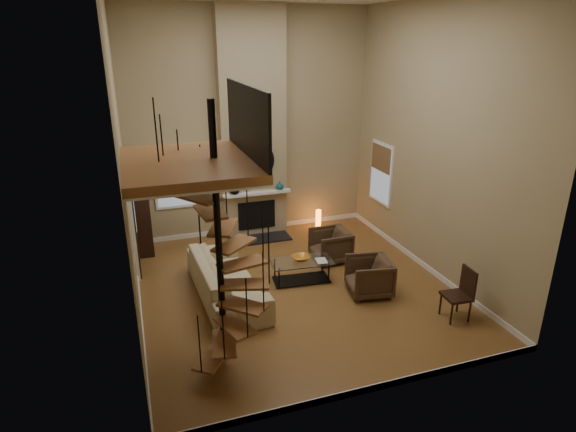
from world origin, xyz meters
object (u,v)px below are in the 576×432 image
object	(u,v)px
armchair_near	(334,245)
side_chair	(461,291)
armchair_far	(373,276)
accent_lamp	(318,219)
sofa	(226,278)
floor_lamp	(197,195)
hutch	(141,214)
coffee_table	(301,268)

from	to	relation	value
armchair_near	side_chair	xyz separation A→B (m)	(1.17, -2.94, 0.17)
armchair_far	accent_lamp	world-z (taller)	armchair_far
sofa	floor_lamp	distance (m)	2.44
armchair_near	hutch	bearing A→B (deg)	-114.94
armchair_near	accent_lamp	bearing A→B (deg)	167.58
armchair_near	armchair_far	distance (m)	1.64
sofa	armchair_near	xyz separation A→B (m)	(2.65, 0.86, -0.04)
armchair_near	coffee_table	distance (m)	1.27
coffee_table	accent_lamp	xyz separation A→B (m)	(1.44, 2.62, -0.03)
coffee_table	armchair_far	bearing A→B (deg)	-38.06
coffee_table	hutch	bearing A→B (deg)	139.54
accent_lamp	floor_lamp	bearing A→B (deg)	-170.23
coffee_table	side_chair	world-z (taller)	side_chair
armchair_near	floor_lamp	world-z (taller)	floor_lamp
armchair_far	side_chair	world-z (taller)	side_chair
sofa	floor_lamp	world-z (taller)	floor_lamp
hutch	armchair_far	bearing A→B (deg)	-39.81
accent_lamp	hutch	bearing A→B (deg)	-179.26
side_chair	armchair_near	bearing A→B (deg)	111.72
armchair_near	accent_lamp	distance (m)	1.94
armchair_near	floor_lamp	distance (m)	3.28
sofa	side_chair	distance (m)	4.35
hutch	sofa	xyz separation A→B (m)	(1.39, -2.70, -0.55)
hutch	accent_lamp	xyz separation A→B (m)	(4.44, 0.06, -0.70)
side_chair	coffee_table	bearing A→B (deg)	134.95
coffee_table	accent_lamp	world-z (taller)	accent_lamp
sofa	armchair_far	bearing A→B (deg)	-108.20
sofa	armchair_near	distance (m)	2.79
floor_lamp	side_chair	xyz separation A→B (m)	(3.96, -4.28, -0.89)
hutch	armchair_near	size ratio (longest dim) A/B	2.30
armchair_far	coffee_table	world-z (taller)	armchair_far
sofa	armchair_near	size ratio (longest dim) A/B	3.31
coffee_table	floor_lamp	xyz separation A→B (m)	(-1.75, 2.07, 1.13)
armchair_near	coffee_table	xyz separation A→B (m)	(-1.04, -0.73, -0.07)
side_chair	hutch	bearing A→B (deg)	137.51
armchair_near	floor_lamp	size ratio (longest dim) A/B	0.48
hutch	side_chair	xyz separation A→B (m)	(5.21, -4.78, -0.42)
armchair_near	side_chair	distance (m)	3.17
armchair_near	accent_lamp	size ratio (longest dim) A/B	1.63
sofa	coffee_table	world-z (taller)	sofa
floor_lamp	sofa	bearing A→B (deg)	-86.31
hutch	coffee_table	bearing A→B (deg)	-40.46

